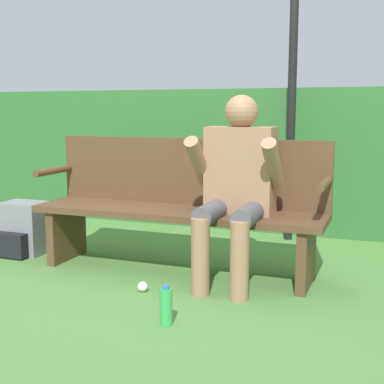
% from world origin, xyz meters
% --- Properties ---
extents(ground_plane, '(40.00, 40.00, 0.00)m').
position_xyz_m(ground_plane, '(0.00, 0.00, 0.00)').
color(ground_plane, '#4C7A38').
extents(hedge_back, '(12.00, 0.38, 1.27)m').
position_xyz_m(hedge_back, '(0.00, 1.54, 0.64)').
color(hedge_back, '#2D662D').
rests_on(hedge_back, ground).
extents(park_bench, '(1.98, 0.47, 0.89)m').
position_xyz_m(park_bench, '(0.00, 0.07, 0.46)').
color(park_bench, '#513823').
rests_on(park_bench, ground).
extents(person_seated, '(0.57, 0.59, 1.18)m').
position_xyz_m(person_seated, '(0.43, -0.05, 0.65)').
color(person_seated, '#997051').
rests_on(person_seated, ground).
extents(backpack, '(0.33, 0.34, 0.39)m').
position_xyz_m(backpack, '(-1.27, 0.02, 0.19)').
color(backpack, slate).
rests_on(backpack, ground).
extents(water_bottle, '(0.07, 0.07, 0.21)m').
position_xyz_m(water_bottle, '(0.30, -0.87, 0.10)').
color(water_bottle, green).
rests_on(water_bottle, ground).
extents(signpost, '(0.31, 0.09, 2.42)m').
position_xyz_m(signpost, '(0.53, 1.18, 1.35)').
color(signpost, black).
rests_on(signpost, ground).
extents(parked_car, '(2.74, 4.62, 1.32)m').
position_xyz_m(parked_car, '(-5.75, 12.22, 0.64)').
color(parked_car, '#B7BCC6').
rests_on(parked_car, ground).
extents(litter_crumple, '(0.06, 0.06, 0.06)m').
position_xyz_m(litter_crumple, '(-0.04, -0.45, 0.03)').
color(litter_crumple, silver).
rests_on(litter_crumple, ground).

